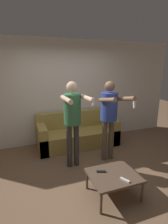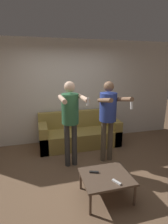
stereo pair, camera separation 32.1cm
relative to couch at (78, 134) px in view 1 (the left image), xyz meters
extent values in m
plane|color=brown|center=(-0.23, -1.36, -0.29)|extent=(14.00, 14.00, 0.00)
cube|color=silver|center=(-0.23, 0.42, 1.06)|extent=(6.40, 0.06, 2.70)
cube|color=#AD9347|center=(0.00, -0.05, -0.09)|extent=(2.06, 0.79, 0.41)
cube|color=#AD9347|center=(0.00, 0.27, 0.34)|extent=(2.06, 0.16, 0.45)
cube|color=#AD9347|center=(-0.93, -0.05, 0.04)|extent=(0.20, 0.79, 0.66)
cube|color=#AD9347|center=(0.93, -0.05, 0.04)|extent=(0.20, 0.79, 0.66)
cylinder|color=#383838|center=(-0.47, -0.92, 0.17)|extent=(0.11, 0.11, 0.93)
cylinder|color=#383838|center=(-0.32, -0.92, 0.17)|extent=(0.11, 0.11, 0.93)
cylinder|color=#337047|center=(-0.40, -0.92, 0.93)|extent=(0.34, 0.34, 0.60)
sphere|color=beige|center=(-0.40, -0.92, 1.36)|extent=(0.21, 0.21, 0.21)
cylinder|color=beige|center=(-0.59, -1.22, 1.19)|extent=(0.08, 0.60, 0.10)
cylinder|color=beige|center=(-0.21, -1.22, 1.19)|extent=(0.08, 0.60, 0.10)
cube|color=white|center=(-0.21, -1.52, 1.18)|extent=(0.04, 0.03, 0.13)
cylinder|color=brown|center=(0.32, -0.92, 0.17)|extent=(0.11, 0.11, 0.92)
cylinder|color=brown|center=(0.48, -0.92, 0.17)|extent=(0.11, 0.11, 0.92)
cylinder|color=#2D429E|center=(0.40, -0.92, 0.92)|extent=(0.35, 0.35, 0.59)
sphere|color=brown|center=(0.40, -0.92, 1.35)|extent=(0.21, 0.21, 0.21)
cylinder|color=brown|center=(0.20, -1.21, 1.13)|extent=(0.08, 0.60, 0.19)
cylinder|color=brown|center=(0.59, -1.21, 1.13)|extent=(0.08, 0.60, 0.19)
cube|color=white|center=(0.59, -1.51, 1.07)|extent=(0.04, 0.05, 0.13)
cube|color=brown|center=(-0.03, -1.98, 0.07)|extent=(0.78, 0.64, 0.04)
cylinder|color=brown|center=(-0.38, -2.26, -0.12)|extent=(0.04, 0.04, 0.35)
cylinder|color=brown|center=(0.31, -2.26, -0.12)|extent=(0.04, 0.04, 0.35)
cylinder|color=brown|center=(-0.38, -1.70, -0.12)|extent=(0.04, 0.04, 0.35)
cylinder|color=brown|center=(0.31, -1.70, -0.12)|extent=(0.04, 0.04, 0.35)
cube|color=white|center=(0.04, -2.18, 0.10)|extent=(0.10, 0.15, 0.02)
cube|color=black|center=(-0.20, -1.86, 0.10)|extent=(0.15, 0.09, 0.02)
camera|label=1|loc=(-1.29, -4.09, 1.76)|focal=28.00mm
camera|label=2|loc=(-0.99, -4.19, 1.76)|focal=28.00mm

